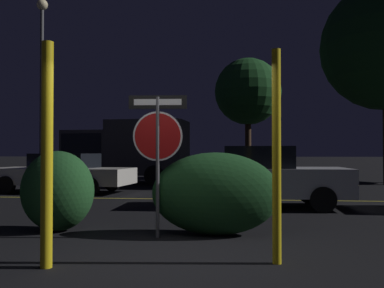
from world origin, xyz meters
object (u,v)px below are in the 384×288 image
Objects in this scene: stop_sign at (158,136)px; hedge_bush_2 at (215,194)px; yellow_pole_right at (277,156)px; street_lamp at (42,60)px; hedge_bush_1 at (58,191)px; yellow_pole_left at (47,154)px; passing_car_2 at (262,177)px; tree_0 at (248,92)px; delivery_truck at (125,149)px; passing_car_1 at (62,173)px.

hedge_bush_2 is (0.92, 0.32, -0.96)m from stop_sign.
street_lamp is at bearing 125.14° from yellow_pole_right.
street_lamp reaches higher than hedge_bush_2.
stop_sign is at bearing 140.96° from yellow_pole_right.
stop_sign is 2.13m from hedge_bush_1.
yellow_pole_left is 6.69m from passing_car_2.
yellow_pole_right is 0.42× the size of tree_0.
hedge_bush_1 is at bearing -46.36° from passing_car_2.
hedge_bush_2 is 12.57m from delivery_truck.
passing_car_2 is at bearing 44.05° from hedge_bush_1.
hedge_bush_1 is at bearing 153.02° from yellow_pole_right.
yellow_pole_right is 17.65m from tree_0.
hedge_bush_1 is 0.65× the size of hedge_bush_2.
street_lamp is at bearing 118.98° from stop_sign.
street_lamp reaches higher than passing_car_1.
hedge_bush_1 is at bearing 163.82° from stop_sign.
yellow_pole_left is at bearing -69.66° from hedge_bush_1.
hedge_bush_2 is at bearing 49.10° from yellow_pole_left.
tree_0 reaches higher than passing_car_2.
yellow_pole_left is (-1.00, -1.90, -0.28)m from stop_sign.
hedge_bush_1 is 0.25× the size of delivery_truck.
delivery_truck is (-2.68, 13.89, 0.16)m from yellow_pole_left.
stop_sign is 0.42× the size of delivery_truck.
hedge_bush_2 is 15.07m from street_lamp.
yellow_pole_right is 5.55m from passing_car_2.
tree_0 is (9.47, 4.14, -1.02)m from street_lamp.
passing_car_2 is at bearing -39.13° from street_lamp.
yellow_pole_left is at bearing -26.53° from passing_car_2.
delivery_truck is at bearing -145.03° from tree_0.
street_lamp is (-9.30, 13.22, 4.27)m from yellow_pole_right.
hedge_bush_2 is at bearing 115.67° from yellow_pole_right.
yellow_pole_right is 2.05m from hedge_bush_2.
yellow_pole_left is 0.54× the size of passing_car_1.
stop_sign is 4.60m from passing_car_2.
passing_car_2 is at bearing 75.01° from hedge_bush_2.
tree_0 reaches higher than yellow_pole_left.
yellow_pole_left is at bearing -170.42° from yellow_pole_right.
delivery_truck is 0.66× the size of street_lamp.
yellow_pole_right is 0.53× the size of passing_car_1.
passing_car_2 is at bearing -90.01° from tree_0.
tree_0 reaches higher than passing_car_1.
passing_car_1 is at bearing -116.77° from passing_car_2.
yellow_pole_right is at bearing -90.55° from tree_0.
stop_sign is at bearing -57.41° from street_lamp.
street_lamp is at bearing 126.43° from hedge_bush_2.
yellow_pole_right reaches higher than hedge_bush_2.
hedge_bush_2 is 0.34× the size of tree_0.
tree_0 is (3.80, 15.50, 3.88)m from hedge_bush_1.
hedge_bush_1 is 11.75m from delivery_truck.
hedge_bush_1 is (-1.86, 0.41, -0.94)m from stop_sign.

